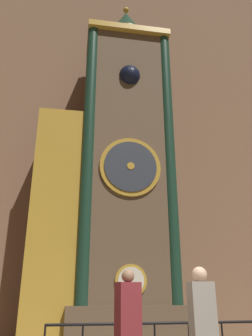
# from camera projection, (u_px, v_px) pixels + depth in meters

# --- Properties ---
(cathedral_back_wall) EXTENTS (24.00, 0.32, 15.80)m
(cathedral_back_wall) POSITION_uv_depth(u_px,v_px,m) (106.00, 100.00, 11.80)
(cathedral_back_wall) COLOR #846047
(cathedral_back_wall) RESTS_ON ground_plane
(clock_tower) EXTENTS (4.08, 1.78, 10.95)m
(clock_tower) POSITION_uv_depth(u_px,v_px,m) (113.00, 176.00, 9.42)
(clock_tower) COLOR brown
(clock_tower) RESTS_ON ground_plane
(visitor_near) EXTENTS (0.39, 0.31, 1.78)m
(visitor_near) POSITION_uv_depth(u_px,v_px,m) (128.00, 321.00, 4.66)
(visitor_near) COLOR #461518
(visitor_near) RESTS_ON ground_plane
(visitor_far) EXTENTS (0.35, 0.24, 1.80)m
(visitor_far) POSITION_uv_depth(u_px,v_px,m) (203.00, 321.00, 4.47)
(visitor_far) COLOR #58554F
(visitor_far) RESTS_ON ground_plane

